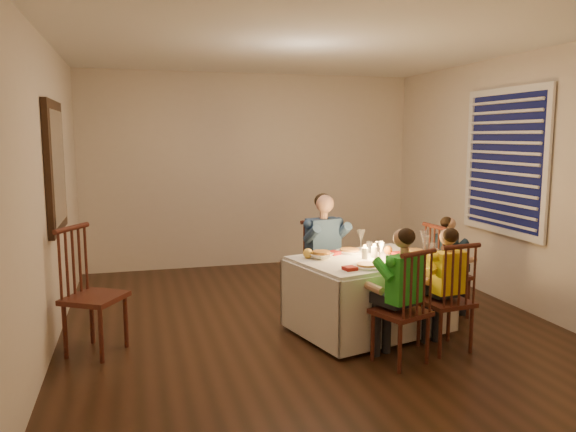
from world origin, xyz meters
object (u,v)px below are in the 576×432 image
object	(u,v)px
chair_extra	(98,352)
child_yellow	(444,349)
dining_table	(369,279)
adult	(324,311)
chair_adult	(324,311)
serving_bowl	(321,256)
child_teal	(445,315)
chair_end	(445,315)
chair_near_left	(399,362)
chair_near_right	(444,349)
child_green	(399,362)

from	to	relation	value
chair_extra	child_yellow	bearing A→B (deg)	-72.57
dining_table	adult	xyz separation A→B (m)	(-0.20, 0.65, -0.48)
chair_adult	serving_bowl	bearing A→B (deg)	-122.55
adult	serving_bowl	xyz separation A→B (m)	(-0.22, -0.55, 0.70)
chair_adult	child_yellow	bearing A→B (deg)	-73.43
dining_table	child_teal	bearing A→B (deg)	-1.98
chair_end	child_yellow	world-z (taller)	child_yellow
chair_near_left	chair_end	world-z (taller)	same
chair_end	dining_table	bearing A→B (deg)	97.08
child_yellow	chair_extra	bearing A→B (deg)	-20.77
chair_extra	chair_near_right	bearing A→B (deg)	-72.57
child_teal	serving_bowl	world-z (taller)	serving_bowl
child_yellow	dining_table	bearing A→B (deg)	-60.72
chair_extra	child_yellow	xyz separation A→B (m)	(2.79, -0.70, 0.00)
chair_near_right	child_green	distance (m)	0.50
chair_near_left	child_teal	distance (m)	1.35
chair_near_right	chair_end	xyz separation A→B (m)	(0.49, 0.79, 0.00)
chair_extra	chair_end	bearing A→B (deg)	-56.89
dining_table	chair_extra	size ratio (longest dim) A/B	1.43
adult	child_teal	bearing A→B (deg)	-32.10
adult	dining_table	bearing A→B (deg)	-83.01
child_green	child_yellow	world-z (taller)	child_green
chair_near_left	chair_near_right	xyz separation A→B (m)	(0.48, 0.15, 0.00)
child_yellow	child_teal	distance (m)	0.93
chair_adult	adult	bearing A→B (deg)	0.00
dining_table	chair_near_right	world-z (taller)	dining_table
chair_end	serving_bowl	bearing A→B (deg)	89.13
chair_near_right	child_yellow	world-z (taller)	child_yellow
child_teal	chair_near_right	bearing A→B (deg)	142.89
chair_near_right	chair_extra	distance (m)	2.88
child_yellow	child_teal	size ratio (longest dim) A/B	1.04
chair_near_left	child_yellow	distance (m)	0.50
dining_table	child_yellow	xyz separation A→B (m)	(0.43, -0.59, -0.48)
chair_extra	dining_table	bearing A→B (deg)	-61.16
chair_end	adult	bearing A→B (deg)	63.08
dining_table	child_green	bearing A→B (deg)	-108.53
chair_end	adult	size ratio (longest dim) A/B	0.77
chair_adult	chair_end	distance (m)	1.21
adult	chair_near_left	bearing A→B (deg)	-94.30
dining_table	adult	bearing A→B (deg)	93.11
dining_table	serving_bowl	distance (m)	0.49
child_green	child_teal	size ratio (longest dim) A/B	1.08
chair_near_left	chair_near_right	size ratio (longest dim) A/B	1.00
dining_table	serving_bowl	world-z (taller)	serving_bowl
chair_near_left	serving_bowl	world-z (taller)	serving_bowl
child_green	chair_end	bearing A→B (deg)	-156.06
child_teal	serving_bowl	size ratio (longest dim) A/B	4.94
dining_table	chair_extra	bearing A→B (deg)	162.95
chair_adult	chair_end	world-z (taller)	same
child_yellow	chair_near_left	bearing A→B (deg)	10.17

